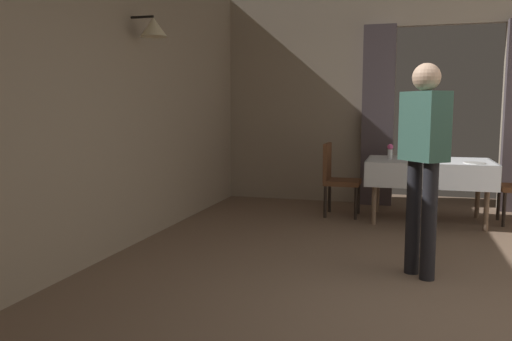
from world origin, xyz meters
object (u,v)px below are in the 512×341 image
(chair_mid_left, at_px, (336,176))
(person_waiter_by_doorway, at_px, (424,152))
(dining_table_mid, at_px, (429,168))
(plate_mid_b, at_px, (475,163))
(flower_vase_mid, at_px, (390,151))

(chair_mid_left, bearing_deg, person_waiter_by_doorway, -66.30)
(dining_table_mid, height_order, plate_mid_b, plate_mid_b)
(flower_vase_mid, relative_size, person_waiter_by_doorway, 0.11)
(plate_mid_b, bearing_deg, chair_mid_left, 169.54)
(flower_vase_mid, xyz_separation_m, plate_mid_b, (0.94, -0.24, -0.09))
(chair_mid_left, xyz_separation_m, plate_mid_b, (1.60, -0.29, 0.24))
(person_waiter_by_doorway, bearing_deg, dining_table_mid, 86.42)
(plate_mid_b, bearing_deg, dining_table_mid, 149.36)
(dining_table_mid, relative_size, person_waiter_by_doorway, 0.85)
(chair_mid_left, distance_m, plate_mid_b, 1.64)
(chair_mid_left, xyz_separation_m, flower_vase_mid, (0.66, -0.05, 0.34))
(plate_mid_b, xyz_separation_m, person_waiter_by_doorway, (-0.62, -1.93, 0.27))
(dining_table_mid, xyz_separation_m, plate_mid_b, (0.48, -0.28, 0.10))
(dining_table_mid, relative_size, plate_mid_b, 6.14)
(dining_table_mid, distance_m, person_waiter_by_doorway, 2.25)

